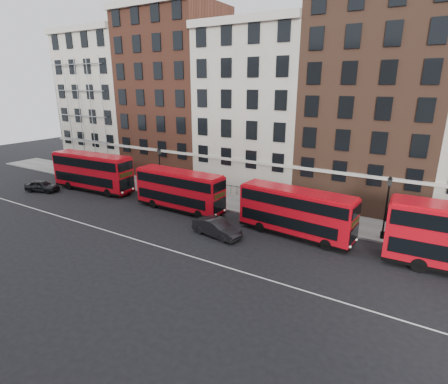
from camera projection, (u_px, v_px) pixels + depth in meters
The scene contains 13 objects.
ground at pixel (165, 235), 30.00m from camera, with size 120.00×120.00×0.00m, color black.
pavement at pixel (227, 201), 38.55m from camera, with size 80.00×5.00×0.15m, color gray.
kerb at pixel (215, 207), 36.50m from camera, with size 80.00×0.30×0.16m, color gray.
road_centre_line at pixel (149, 243), 28.37m from camera, with size 70.00×0.12×0.01m, color white.
building_terrace at pixel (257, 103), 41.71m from camera, with size 64.00×11.95×22.00m.
bus_a at pixel (92, 171), 41.75m from camera, with size 10.86×3.19×4.51m.
bus_b at pixel (179, 189), 35.29m from camera, with size 9.82×2.61×4.10m.
bus_c at pixel (295, 211), 29.19m from camera, with size 9.92×3.20×4.10m.
car_rear at pixel (42, 186), 41.85m from camera, with size 1.63×4.06×1.38m, color black.
car_front at pixel (217, 228), 29.60m from camera, with size 1.57×4.51×1.48m, color #242326.
lamp_post_left at pixel (160, 168), 40.35m from camera, with size 0.44×0.44×5.33m.
lamp_post_right at pixel (387, 205), 28.11m from camera, with size 0.44×0.44×5.33m.
iron_railings at pixel (237, 191), 40.17m from camera, with size 6.60×0.06×1.00m, color black, non-canonical shape.
Camera 1 is at (18.68, -20.90, 12.41)m, focal length 28.00 mm.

